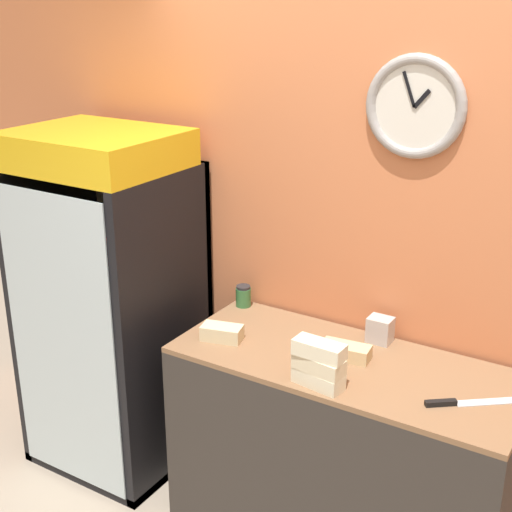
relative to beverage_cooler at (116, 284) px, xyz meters
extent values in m
cube|color=#D17547|center=(1.34, 0.37, 0.34)|extent=(5.20, 0.06, 2.70)
torus|color=gray|center=(1.45, 0.32, 1.00)|extent=(0.44, 0.05, 0.44)
cylinder|color=silver|center=(1.45, 0.32, 1.00)|extent=(0.36, 0.01, 0.36)
cube|color=black|center=(1.48, 0.31, 1.04)|extent=(0.07, 0.01, 0.08)
cube|color=black|center=(1.42, 0.31, 1.07)|extent=(0.07, 0.01, 0.15)
cube|color=#332D28|center=(1.34, -0.01, -0.55)|extent=(1.54, 0.65, 0.91)
cube|color=brown|center=(1.34, -0.01, -0.08)|extent=(1.54, 0.65, 0.02)
cube|color=black|center=(0.00, 0.30, -0.18)|extent=(0.80, 0.04, 1.65)
cube|color=black|center=(-0.37, -0.04, -0.18)|extent=(0.05, 0.72, 1.65)
cube|color=black|center=(0.37, -0.04, -0.18)|extent=(0.05, 0.72, 1.65)
cube|color=black|center=(0.00, -0.04, -0.98)|extent=(0.80, 0.72, 0.05)
cube|color=white|center=(0.00, 0.27, -0.18)|extent=(0.70, 0.02, 1.55)
cube|color=silver|center=(0.00, -0.41, -0.18)|extent=(0.70, 0.01, 1.55)
cube|color=gold|center=(0.00, -0.08, 0.73)|extent=(0.80, 0.65, 0.18)
cube|color=silver|center=(0.00, -0.06, -0.61)|extent=(0.68, 0.60, 0.01)
cube|color=silver|center=(0.00, -0.06, -0.32)|extent=(0.68, 0.60, 0.01)
cube|color=silver|center=(0.00, -0.06, -0.03)|extent=(0.68, 0.60, 0.01)
cube|color=silver|center=(0.00, -0.06, 0.27)|extent=(0.68, 0.60, 0.01)
cylinder|color=navy|center=(0.00, -0.31, -0.53)|extent=(0.08, 0.08, 0.17)
cylinder|color=navy|center=(0.00, -0.31, -0.41)|extent=(0.03, 0.03, 0.07)
cylinder|color=#B2231E|center=(-0.02, -0.32, -0.22)|extent=(0.07, 0.07, 0.18)
cylinder|color=#B2231E|center=(-0.02, -0.32, -0.10)|extent=(0.03, 0.03, 0.08)
cylinder|color=#2D6B38|center=(0.10, -0.32, 0.34)|extent=(0.06, 0.06, 0.13)
cylinder|color=#2D6B38|center=(0.10, -0.32, 0.43)|extent=(0.02, 0.02, 0.06)
cylinder|color=#5B2D19|center=(0.20, -0.31, 0.06)|extent=(0.08, 0.08, 0.15)
cylinder|color=#5B2D19|center=(0.20, -0.31, 0.17)|extent=(0.03, 0.03, 0.07)
cylinder|color=#2D6B38|center=(-0.18, -0.31, 0.34)|extent=(0.08, 0.08, 0.13)
cylinder|color=#2D6B38|center=(-0.18, -0.31, 0.43)|extent=(0.03, 0.03, 0.05)
cylinder|color=#B2BCCC|center=(-0.23, -0.31, -0.53)|extent=(0.07, 0.07, 0.16)
cylinder|color=#B2BCCC|center=(-0.23, -0.31, -0.41)|extent=(0.03, 0.03, 0.07)
cylinder|color=#B2231E|center=(0.29, -0.32, 0.34)|extent=(0.07, 0.07, 0.12)
cylinder|color=#B2231E|center=(0.29, -0.32, 0.42)|extent=(0.03, 0.03, 0.05)
cylinder|color=#72337F|center=(-0.26, -0.31, 0.04)|extent=(0.07, 0.07, 0.12)
cylinder|color=#72337F|center=(-0.26, -0.31, 0.13)|extent=(0.03, 0.03, 0.05)
cylinder|color=#72337F|center=(-0.28, -0.31, -0.25)|extent=(0.07, 0.07, 0.13)
cylinder|color=#72337F|center=(-0.28, -0.31, -0.15)|extent=(0.03, 0.03, 0.06)
cylinder|color=navy|center=(0.02, -0.31, 0.34)|extent=(0.07, 0.07, 0.12)
cylinder|color=navy|center=(0.02, -0.31, 0.42)|extent=(0.03, 0.03, 0.05)
cube|color=beige|center=(1.33, -0.25, -0.04)|extent=(0.22, 0.12, 0.07)
cube|color=beige|center=(1.33, -0.25, 0.03)|extent=(0.22, 0.12, 0.07)
cube|color=beige|center=(1.33, -0.25, 0.10)|extent=(0.22, 0.10, 0.07)
cube|color=tan|center=(1.33, 0.02, -0.04)|extent=(0.23, 0.12, 0.07)
cube|color=beige|center=(0.76, -0.12, -0.04)|extent=(0.21, 0.14, 0.07)
cube|color=silver|center=(1.95, -0.02, -0.07)|extent=(0.22, 0.19, 0.00)
cube|color=black|center=(1.81, -0.13, -0.06)|extent=(0.12, 0.10, 0.02)
cylinder|color=#336B38|center=(0.64, 0.25, -0.02)|extent=(0.08, 0.08, 0.10)
cylinder|color=#262628|center=(0.64, 0.25, 0.03)|extent=(0.07, 0.07, 0.01)
cube|color=#B7B2AD|center=(1.39, 0.25, -0.01)|extent=(0.11, 0.09, 0.12)
camera|label=1|loc=(2.46, -2.56, 1.45)|focal=50.00mm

